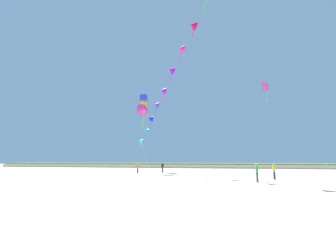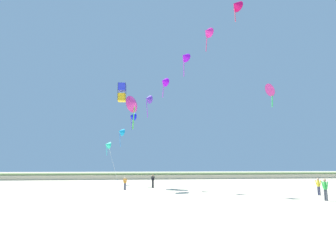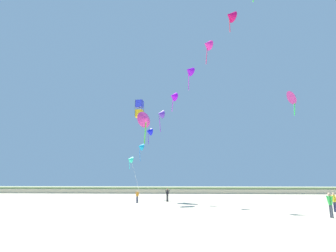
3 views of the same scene
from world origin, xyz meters
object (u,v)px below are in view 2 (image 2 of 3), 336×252
person_far_left (318,185)px  large_kite_mid_trail (272,89)px  large_kite_high_solo (122,92)px  large_kite_low_lead (134,104)px  person_mid_center (125,182)px  person_near_left (153,180)px  person_near_right (325,188)px

person_far_left → large_kite_mid_trail: large_kite_mid_trail is taller
large_kite_mid_trail → large_kite_high_solo: large_kite_mid_trail is taller
person_far_left → large_kite_high_solo: (-19.39, 12.86, 12.10)m
large_kite_low_lead → large_kite_mid_trail: 20.20m
person_mid_center → large_kite_high_solo: size_ratio=0.59×
person_near_left → large_kite_high_solo: (-4.32, 2.20, 12.07)m
large_kite_mid_trail → large_kite_high_solo: bearing=174.5°
person_near_right → large_kite_low_lead: (-15.42, 11.75, 9.30)m
large_kite_low_lead → large_kite_high_solo: size_ratio=1.66×
person_near_left → person_far_left: (15.08, -10.66, -0.03)m
large_kite_low_lead → person_near_left: bearing=45.5°
person_mid_center → large_kite_mid_trail: (20.56, 2.64, 12.85)m
person_near_left → large_kite_low_lead: (-2.62, -2.67, 9.34)m
person_far_left → large_kite_low_lead: (-17.69, 7.99, 9.37)m
person_mid_center → person_near_left: bearing=36.0°
large_kite_low_lead → large_kite_high_solo: large_kite_high_solo is taller
person_mid_center → large_kite_mid_trail: bearing=7.3°
person_near_right → person_far_left: bearing=58.9°
person_mid_center → large_kite_low_lead: large_kite_low_lead is taller
person_near_left → person_mid_center: person_near_left is taller
large_kite_mid_trail → large_kite_high_solo: (-21.42, 2.07, -0.69)m
person_mid_center → large_kite_high_solo: large_kite_high_solo is taller
large_kite_low_lead → person_mid_center: bearing=169.7°
large_kite_mid_trail → person_near_left: bearing=-179.6°
person_far_left → large_kite_low_lead: bearing=155.7°
person_far_left → large_kite_high_solo: bearing=146.5°
person_near_left → large_kite_mid_trail: size_ratio=0.46×
person_near_right → large_kite_mid_trail: 19.79m
person_near_left → large_kite_high_solo: bearing=153.0°
person_near_right → person_mid_center: (-16.27, 11.91, -0.13)m
person_near_left → person_far_left: person_near_left is taller
large_kite_mid_trail → large_kite_high_solo: size_ratio=1.42×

